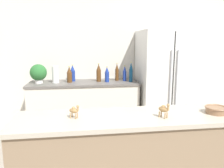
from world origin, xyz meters
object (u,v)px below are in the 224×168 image
at_px(refrigerator, 164,82).
at_px(back_bottle_2, 125,74).
at_px(back_bottle_3, 73,73).
at_px(back_bottle_4, 117,72).
at_px(back_bottle_0, 99,73).
at_px(camel_figurine, 74,110).
at_px(back_bottle_5, 69,75).
at_px(camel_figurine_second, 164,109).
at_px(paper_towel_roll, 56,75).
at_px(potted_plant, 38,73).
at_px(fruit_bowl, 216,110).
at_px(back_bottle_1, 107,75).
at_px(back_bottle_6, 131,72).

distance_m(refrigerator, back_bottle_2, 0.68).
distance_m(back_bottle_3, back_bottle_4, 0.74).
relative_size(back_bottle_0, back_bottle_4, 1.01).
relative_size(back_bottle_4, camel_figurine, 2.67).
height_order(back_bottle_5, camel_figurine_second, back_bottle_5).
bearing_deg(camel_figurine, paper_towel_roll, 100.55).
relative_size(potted_plant, camel_figurine, 2.70).
xyz_separation_m(potted_plant, fruit_bowl, (1.80, -1.92, -0.09)).
height_order(potted_plant, paper_towel_roll, potted_plant).
relative_size(back_bottle_2, back_bottle_5, 0.99).
bearing_deg(back_bottle_2, fruit_bowl, -78.26).
bearing_deg(back_bottle_5, potted_plant, 179.24).
distance_m(back_bottle_2, fruit_bowl, 1.99).
relative_size(refrigerator, back_bottle_5, 6.55).
distance_m(paper_towel_roll, back_bottle_3, 0.29).
relative_size(potted_plant, camel_figurine_second, 2.43).
bearing_deg(back_bottle_1, potted_plant, 177.56).
distance_m(back_bottle_0, back_bottle_5, 0.48).
height_order(back_bottle_6, camel_figurine, back_bottle_6).
bearing_deg(back_bottle_3, paper_towel_roll, -155.19).
bearing_deg(back_bottle_2, back_bottle_4, 159.66).
bearing_deg(potted_plant, back_bottle_4, 3.01).
bearing_deg(back_bottle_4, fruit_bowl, -75.15).
bearing_deg(camel_figurine_second, back_bottle_2, 87.68).
xyz_separation_m(back_bottle_3, back_bottle_6, (0.95, -0.19, 0.02)).
relative_size(paper_towel_roll, back_bottle_4, 0.90).
distance_m(refrigerator, camel_figurine, 2.32).
bearing_deg(back_bottle_6, back_bottle_1, 175.94).
distance_m(potted_plant, back_bottle_4, 1.27).
height_order(potted_plant, back_bottle_6, back_bottle_6).
relative_size(back_bottle_4, camel_figurine_second, 2.41).
bearing_deg(refrigerator, paper_towel_roll, 177.91).
bearing_deg(potted_plant, back_bottle_3, 11.90).
relative_size(back_bottle_0, back_bottle_2, 1.15).
bearing_deg(paper_towel_roll, camel_figurine, -79.45).
xyz_separation_m(refrigerator, back_bottle_1, (-0.97, 0.03, 0.15)).
relative_size(back_bottle_6, camel_figurine_second, 2.63).
distance_m(potted_plant, camel_figurine_second, 2.37).
height_order(potted_plant, camel_figurine, potted_plant).
height_order(paper_towel_roll, back_bottle_2, paper_towel_roll).
distance_m(back_bottle_2, camel_figurine, 2.06).
xyz_separation_m(back_bottle_0, back_bottle_5, (-0.48, -0.02, -0.02)).
xyz_separation_m(back_bottle_1, fruit_bowl, (0.71, -1.88, -0.05)).
distance_m(back_bottle_4, camel_figurine, 2.06).
xyz_separation_m(back_bottle_5, back_bottle_6, (1.00, -0.07, 0.03)).
distance_m(back_bottle_4, back_bottle_5, 0.79).
relative_size(paper_towel_roll, back_bottle_5, 1.02).
bearing_deg(back_bottle_2, camel_figurine_second, -92.32).
bearing_deg(back_bottle_6, fruit_bowl, -80.24).
bearing_deg(back_bottle_2, paper_towel_roll, -178.36).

